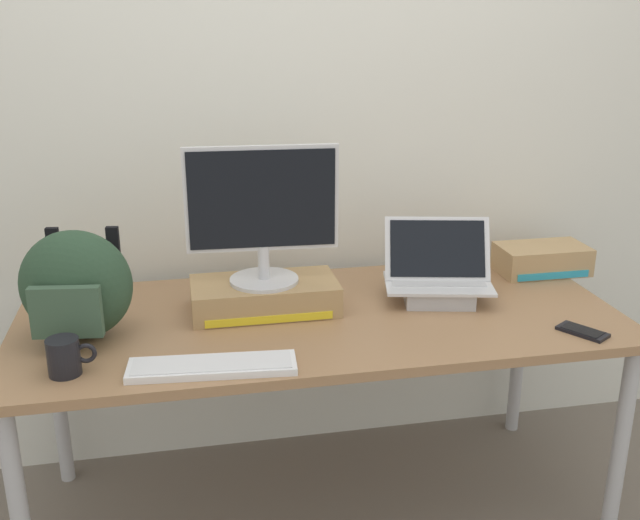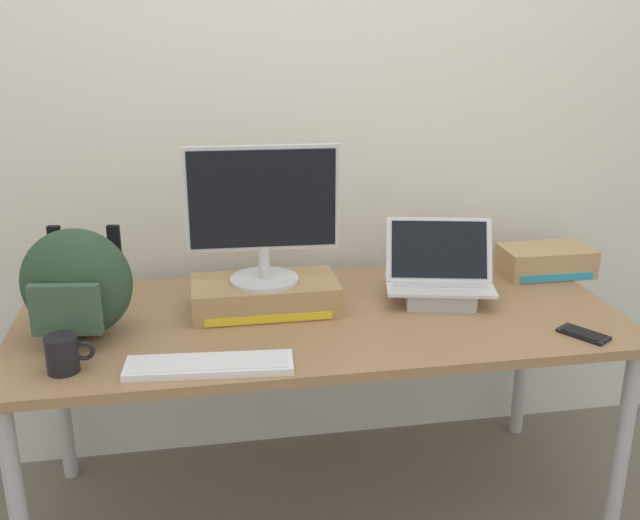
# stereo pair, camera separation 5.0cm
# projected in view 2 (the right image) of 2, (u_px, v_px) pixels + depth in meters

# --- Properties ---
(ground_plane) EXTENTS (20.00, 20.00, 0.00)m
(ground_plane) POSITION_uv_depth(u_px,v_px,m) (320.00, 508.00, 2.53)
(ground_plane) COLOR #70665B
(back_wall) EXTENTS (7.00, 0.10, 2.60)m
(back_wall) POSITION_uv_depth(u_px,v_px,m) (295.00, 112.00, 2.59)
(back_wall) COLOR silver
(back_wall) RESTS_ON ground
(desk) EXTENTS (1.88, 0.82, 0.73)m
(desk) POSITION_uv_depth(u_px,v_px,m) (320.00, 332.00, 2.32)
(desk) COLOR #99704C
(desk) RESTS_ON ground
(toner_box_yellow) EXTENTS (0.46, 0.24, 0.10)m
(toner_box_yellow) POSITION_uv_depth(u_px,v_px,m) (265.00, 295.00, 2.32)
(toner_box_yellow) COLOR #A88456
(toner_box_yellow) RESTS_ON desk
(desktop_monitor) EXTENTS (0.47, 0.22, 0.43)m
(desktop_monitor) POSITION_uv_depth(u_px,v_px,m) (263.00, 213.00, 2.23)
(desktop_monitor) COLOR silver
(desktop_monitor) RESTS_ON toner_box_yellow
(open_laptop) EXTENTS (0.39, 0.29, 0.26)m
(open_laptop) POSITION_uv_depth(u_px,v_px,m) (439.00, 284.00, 2.39)
(open_laptop) COLOR #ADADB2
(open_laptop) RESTS_ON desk
(external_keyboard) EXTENTS (0.46, 0.16, 0.02)m
(external_keyboard) POSITION_uv_depth(u_px,v_px,m) (209.00, 365.00, 1.94)
(external_keyboard) COLOR white
(external_keyboard) RESTS_ON desk
(messenger_backpack) EXTENTS (0.35, 0.29, 0.32)m
(messenger_backpack) POSITION_uv_depth(u_px,v_px,m) (77.00, 284.00, 2.10)
(messenger_backpack) COLOR #28422D
(messenger_backpack) RESTS_ON desk
(coffee_mug) EXTENTS (0.13, 0.09, 0.10)m
(coffee_mug) POSITION_uv_depth(u_px,v_px,m) (63.00, 354.00, 1.91)
(coffee_mug) COLOR black
(coffee_mug) RESTS_ON desk
(cell_phone) EXTENTS (0.13, 0.16, 0.01)m
(cell_phone) POSITION_uv_depth(u_px,v_px,m) (583.00, 334.00, 2.14)
(cell_phone) COLOR black
(cell_phone) RESTS_ON desk
(plush_toy) EXTENTS (0.09, 0.09, 0.09)m
(plush_toy) POSITION_uv_depth(u_px,v_px,m) (60.00, 290.00, 2.37)
(plush_toy) COLOR gold
(plush_toy) RESTS_ON desk
(toner_box_cyan) EXTENTS (0.32, 0.18, 0.10)m
(toner_box_cyan) POSITION_uv_depth(u_px,v_px,m) (546.00, 261.00, 2.63)
(toner_box_cyan) COLOR tan
(toner_box_cyan) RESTS_ON desk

